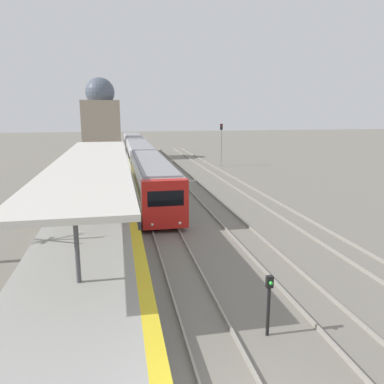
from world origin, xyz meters
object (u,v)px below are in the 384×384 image
(train_near, at_px, (140,156))
(signal_mast_far, at_px, (221,140))
(person_on_platform, at_px, (119,198))
(signal_post_near, at_px, (269,299))

(train_near, height_order, signal_mast_far, signal_mast_far)
(train_near, bearing_deg, signal_mast_far, 11.10)
(person_on_platform, bearing_deg, train_near, 83.44)
(signal_post_near, xyz_separation_m, signal_mast_far, (8.17, 34.39, 2.01))
(signal_post_near, bearing_deg, person_on_platform, 110.40)
(person_on_platform, height_order, train_near, train_near)
(person_on_platform, height_order, signal_post_near, person_on_platform)
(signal_post_near, bearing_deg, signal_mast_far, 76.64)
(signal_mast_far, bearing_deg, person_on_platform, -118.02)
(train_near, distance_m, signal_mast_far, 10.19)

